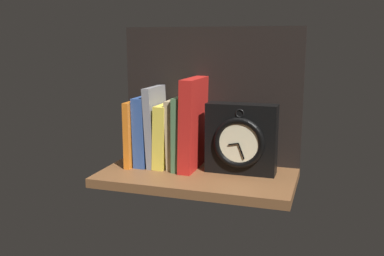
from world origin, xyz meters
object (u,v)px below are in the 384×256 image
at_px(book_orange_pandolfini, 137,132).
at_px(framed_clock, 241,139).
at_px(book_blue_modern, 146,130).
at_px(book_yellow_seinlanguage, 166,135).
at_px(book_tan_shortstories, 175,133).
at_px(book_gray_chess, 156,126).
at_px(book_red_requiem, 193,124).
at_px(book_green_romantic, 183,132).

xyz_separation_m(book_orange_pandolfini, framed_clock, (0.32, -0.01, 0.00)).
bearing_deg(book_blue_modern, book_yellow_seinlanguage, 0.00).
relative_size(book_tan_shortstories, framed_clock, 1.02).
bearing_deg(book_tan_shortstories, book_gray_chess, 180.00).
relative_size(book_blue_modern, book_red_requiem, 0.78).
distance_m(book_tan_shortstories, framed_clock, 0.20).
relative_size(book_orange_pandolfini, framed_clock, 0.98).
xyz_separation_m(book_tan_shortstories, framed_clock, (0.19, -0.01, -0.00)).
distance_m(book_tan_shortstories, book_green_romantic, 0.02).
relative_size(book_gray_chess, book_yellow_seinlanguage, 1.27).
relative_size(book_blue_modern, book_tan_shortstories, 1.02).
bearing_deg(framed_clock, book_red_requiem, 175.92).
xyz_separation_m(book_orange_pandolfini, book_red_requiem, (0.18, 0.00, 0.03)).
height_order(book_green_romantic, book_red_requiem, book_red_requiem).
bearing_deg(book_green_romantic, book_gray_chess, 180.00).
bearing_deg(book_yellow_seinlanguage, book_gray_chess, 180.00).
bearing_deg(book_gray_chess, book_orange_pandolfini, 180.00).
bearing_deg(book_red_requiem, book_orange_pandolfini, 180.00).
relative_size(book_orange_pandolfini, book_blue_modern, 0.94).
bearing_deg(book_green_romantic, framed_clock, -3.33).
distance_m(book_red_requiem, framed_clock, 0.14).
xyz_separation_m(book_blue_modern, book_red_requiem, (0.15, 0.00, 0.03)).
bearing_deg(book_orange_pandolfini, book_tan_shortstories, 0.00).
bearing_deg(book_orange_pandolfini, book_gray_chess, 0.00).
bearing_deg(book_red_requiem, framed_clock, -4.08).
xyz_separation_m(book_green_romantic, book_red_requiem, (0.03, 0.00, 0.03)).
distance_m(book_yellow_seinlanguage, book_green_romantic, 0.05).
relative_size(book_yellow_seinlanguage, framed_clock, 0.94).
xyz_separation_m(book_yellow_seinlanguage, framed_clock, (0.22, -0.01, 0.01)).
bearing_deg(book_tan_shortstories, book_blue_modern, 180.00).
height_order(book_tan_shortstories, book_green_romantic, book_green_romantic).
height_order(book_gray_chess, book_tan_shortstories, book_gray_chess).
bearing_deg(book_blue_modern, book_red_requiem, 0.00).
distance_m(book_blue_modern, book_red_requiem, 0.15).
xyz_separation_m(book_gray_chess, book_red_requiem, (0.12, 0.00, 0.01)).
distance_m(book_gray_chess, framed_clock, 0.26).
distance_m(book_orange_pandolfini, book_gray_chess, 0.06).
relative_size(book_blue_modern, framed_clock, 1.04).
relative_size(book_green_romantic, book_red_requiem, 0.80).
relative_size(book_yellow_seinlanguage, book_red_requiem, 0.70).
xyz_separation_m(book_gray_chess, book_yellow_seinlanguage, (0.03, 0.00, -0.02)).
bearing_deg(book_green_romantic, book_red_requiem, 0.00).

